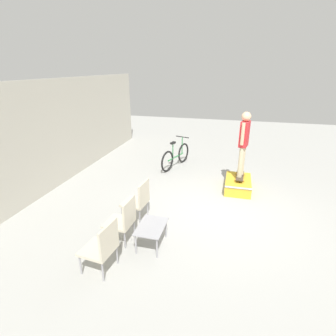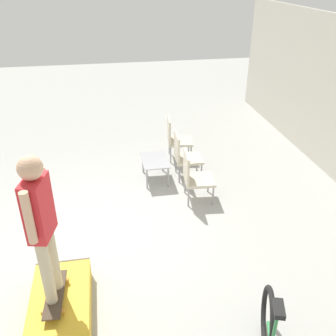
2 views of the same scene
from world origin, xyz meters
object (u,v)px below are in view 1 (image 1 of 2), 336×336
at_px(person_skater, 244,139).
at_px(coffee_table, 151,229).
at_px(bicycle, 176,156).
at_px(patio_chair_left, 102,246).
at_px(skateboard_on_ramp, 240,176).
at_px(skate_ramp_box, 238,184).
at_px(patio_chair_center, 123,219).
at_px(patio_chair_right, 138,199).

relative_size(person_skater, coffee_table, 2.40).
bearing_deg(bicycle, coffee_table, -155.46).
bearing_deg(patio_chair_left, person_skater, 157.08).
relative_size(skateboard_on_ramp, patio_chair_left, 0.81).
relative_size(skate_ramp_box, skateboard_on_ramp, 1.57).
relative_size(patio_chair_center, patio_chair_right, 1.00).
relative_size(person_skater, bicycle, 1.03).
distance_m(skate_ramp_box, patio_chair_left, 4.48).
distance_m(coffee_table, bicycle, 4.40).
relative_size(skate_ramp_box, patio_chair_right, 1.27).
xyz_separation_m(person_skater, coffee_table, (-3.11, 1.64, -1.09)).
bearing_deg(patio_chair_left, patio_chair_center, -173.73).
bearing_deg(patio_chair_left, bicycle, -174.23).
bearing_deg(patio_chair_right, patio_chair_left, 4.48).
distance_m(skateboard_on_ramp, patio_chair_center, 3.82).
distance_m(skateboard_on_ramp, person_skater, 1.08).
height_order(patio_chair_right, bicycle, bicycle).
relative_size(person_skater, patio_chair_right, 1.92).
bearing_deg(skate_ramp_box, patio_chair_right, 135.14).
bearing_deg(patio_chair_right, bicycle, -176.29).
xyz_separation_m(skateboard_on_ramp, coffee_table, (-3.11, 1.64, -0.01)).
bearing_deg(patio_chair_left, coffee_table, 152.39).
height_order(patio_chair_center, patio_chair_right, same).
bearing_deg(patio_chair_right, skate_ramp_box, 139.63).
height_order(coffee_table, patio_chair_right, patio_chair_right).
bearing_deg(coffee_table, patio_chair_center, 90.42).
distance_m(person_skater, patio_chair_left, 4.64).
relative_size(skateboard_on_ramp, patio_chair_right, 0.81).
bearing_deg(skate_ramp_box, skateboard_on_ramp, -24.79).
xyz_separation_m(skate_ramp_box, skateboard_on_ramp, (0.07, -0.03, 0.23)).
bearing_deg(patio_chair_center, bicycle, -178.18).
height_order(skate_ramp_box, patio_chair_left, patio_chair_left).
bearing_deg(patio_chair_center, person_skater, 146.97).
distance_m(skate_ramp_box, patio_chair_right, 3.12).
distance_m(patio_chair_left, patio_chair_right, 1.70).
distance_m(skate_ramp_box, patio_chair_center, 3.76).
relative_size(skate_ramp_box, patio_chair_center, 1.27).
relative_size(coffee_table, bicycle, 0.43).
distance_m(skate_ramp_box, person_skater, 1.32).
relative_size(skate_ramp_box, bicycle, 0.69).
distance_m(skateboard_on_ramp, coffee_table, 3.51).
bearing_deg(patio_chair_left, skateboard_on_ramp, 157.08).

